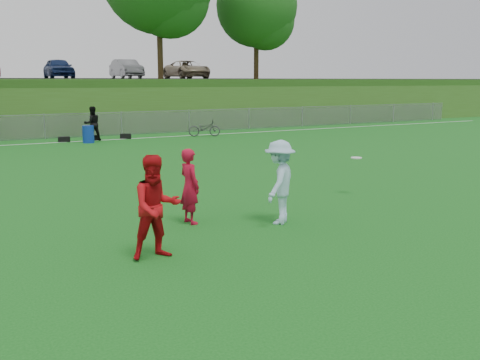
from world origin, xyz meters
TOP-DOWN VIEW (x-y plane):
  - ground at (0.00, 0.00)m, footprint 120.00×120.00m
  - sideline_far at (0.00, 18.00)m, footprint 60.00×0.10m
  - fence at (0.00, 20.00)m, footprint 58.00×0.06m
  - berm at (0.00, 31.00)m, footprint 120.00×18.00m
  - parking_lot at (0.00, 33.00)m, footprint 120.00×12.00m
  - tree_green_far at (16.16, 25.92)m, footprint 5.88×5.88m
  - gear_bags at (0.85, 18.10)m, footprint 7.06×0.47m
  - player_red_left at (0.01, 1.30)m, footprint 0.45×0.62m
  - player_red_center at (-1.36, -0.50)m, footprint 0.86×0.68m
  - player_blue at (1.66, 0.40)m, footprint 1.28×1.24m
  - frisbee at (4.95, 1.85)m, footprint 0.29×0.29m
  - recycling_bin at (1.55, 17.20)m, footprint 0.64×0.64m
  - bicycle at (7.71, 17.25)m, footprint 1.79×1.17m

SIDE VIEW (x-z plane):
  - ground at x=0.00m, z-range 0.00..0.00m
  - sideline_far at x=0.00m, z-range 0.00..0.01m
  - gear_bags at x=0.85m, z-range 0.00..0.26m
  - recycling_bin at x=1.55m, z-range 0.00..0.82m
  - bicycle at x=7.71m, z-range 0.00..0.89m
  - fence at x=0.00m, z-range 0.00..1.30m
  - player_red_left at x=0.01m, z-range 0.00..1.58m
  - player_blue at x=1.66m, z-range 0.00..1.75m
  - player_red_center at x=-1.36m, z-range 0.00..1.76m
  - frisbee at x=4.95m, z-range 0.96..0.99m
  - berm at x=0.00m, z-range 0.00..3.00m
  - parking_lot at x=0.00m, z-range 3.00..3.10m
  - tree_green_far at x=16.16m, z-range 3.87..12.06m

